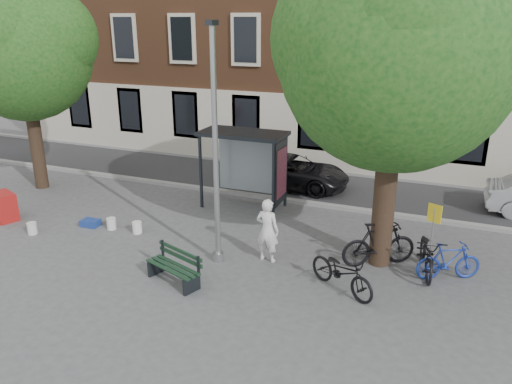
{
  "coord_description": "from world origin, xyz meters",
  "views": [
    {
      "loc": [
        5.45,
        -10.74,
        6.14
      ],
      "look_at": [
        0.34,
        1.84,
        1.4
      ],
      "focal_mm": 35.0,
      "sensor_mm": 36.0,
      "label": 1
    }
  ],
  "objects_px": {
    "bike_a": "(342,272)",
    "bike_c": "(427,253)",
    "bike_b": "(449,261)",
    "notice_sign": "(433,225)",
    "bus_shelter": "(255,153)",
    "bike_d": "(379,244)",
    "bench": "(175,268)",
    "red_stand": "(3,207)",
    "painter": "(267,230)",
    "car_dark": "(291,171)",
    "lamppost": "(216,161)"
  },
  "relations": [
    {
      "from": "bike_c",
      "to": "bike_d",
      "type": "xyz_separation_m",
      "value": [
        -1.2,
        -0.08,
        0.07
      ]
    },
    {
      "from": "bike_a",
      "to": "lamppost",
      "type": "bearing_deg",
      "value": 115.77
    },
    {
      "from": "bike_b",
      "to": "bike_c",
      "type": "height_order",
      "value": "bike_c"
    },
    {
      "from": "bus_shelter",
      "to": "bike_d",
      "type": "relative_size",
      "value": 1.42
    },
    {
      "from": "lamppost",
      "to": "painter",
      "type": "bearing_deg",
      "value": 23.4
    },
    {
      "from": "painter",
      "to": "red_stand",
      "type": "relative_size",
      "value": 1.94
    },
    {
      "from": "bike_d",
      "to": "bike_b",
      "type": "bearing_deg",
      "value": -126.83
    },
    {
      "from": "bench",
      "to": "bike_d",
      "type": "height_order",
      "value": "bike_d"
    },
    {
      "from": "car_dark",
      "to": "notice_sign",
      "type": "relative_size",
      "value": 2.22
    },
    {
      "from": "bike_d",
      "to": "car_dark",
      "type": "xyz_separation_m",
      "value": [
        -4.15,
        5.28,
        0.01
      ]
    },
    {
      "from": "bench",
      "to": "red_stand",
      "type": "relative_size",
      "value": 1.83
    },
    {
      "from": "bike_a",
      "to": "bike_c",
      "type": "bearing_deg",
      "value": -14.4
    },
    {
      "from": "bike_a",
      "to": "red_stand",
      "type": "bearing_deg",
      "value": 119.38
    },
    {
      "from": "lamppost",
      "to": "bike_a",
      "type": "xyz_separation_m",
      "value": [
        3.4,
        -0.31,
        -2.27
      ]
    },
    {
      "from": "lamppost",
      "to": "bus_shelter",
      "type": "xyz_separation_m",
      "value": [
        -0.61,
        4.11,
        -0.87
      ]
    },
    {
      "from": "bus_shelter",
      "to": "painter",
      "type": "xyz_separation_m",
      "value": [
        1.81,
        -3.59,
        -1.04
      ]
    },
    {
      "from": "bus_shelter",
      "to": "car_dark",
      "type": "height_order",
      "value": "bus_shelter"
    },
    {
      "from": "bike_b",
      "to": "notice_sign",
      "type": "relative_size",
      "value": 0.82
    },
    {
      "from": "bike_b",
      "to": "car_dark",
      "type": "bearing_deg",
      "value": 21.06
    },
    {
      "from": "bike_c",
      "to": "notice_sign",
      "type": "relative_size",
      "value": 1.01
    },
    {
      "from": "bike_c",
      "to": "bench",
      "type": "bearing_deg",
      "value": -163.96
    },
    {
      "from": "bench",
      "to": "bike_a",
      "type": "xyz_separation_m",
      "value": [
        3.88,
        1.11,
        0.14
      ]
    },
    {
      "from": "bike_a",
      "to": "bike_b",
      "type": "bearing_deg",
      "value": -24.87
    },
    {
      "from": "bike_b",
      "to": "bike_d",
      "type": "distance_m",
      "value": 1.73
    },
    {
      "from": "bench",
      "to": "bike_b",
      "type": "xyz_separation_m",
      "value": [
        6.19,
        2.67,
        0.12
      ]
    },
    {
      "from": "bus_shelter",
      "to": "bike_a",
      "type": "distance_m",
      "value": 6.13
    },
    {
      "from": "painter",
      "to": "bench",
      "type": "bearing_deg",
      "value": 54.08
    },
    {
      "from": "bike_a",
      "to": "bike_c",
      "type": "xyz_separation_m",
      "value": [
        1.78,
        1.75,
        0.02
      ]
    },
    {
      "from": "bike_c",
      "to": "car_dark",
      "type": "distance_m",
      "value": 7.46
    },
    {
      "from": "bike_b",
      "to": "notice_sign",
      "type": "xyz_separation_m",
      "value": [
        -0.46,
        -0.21,
        0.97
      ]
    },
    {
      "from": "bike_a",
      "to": "bike_b",
      "type": "relative_size",
      "value": 1.19
    },
    {
      "from": "notice_sign",
      "to": "bike_c",
      "type": "bearing_deg",
      "value": 122.43
    },
    {
      "from": "bench",
      "to": "notice_sign",
      "type": "xyz_separation_m",
      "value": [
        5.73,
        2.46,
        1.09
      ]
    },
    {
      "from": "lamppost",
      "to": "car_dark",
      "type": "relative_size",
      "value": 1.38
    },
    {
      "from": "bike_c",
      "to": "notice_sign",
      "type": "xyz_separation_m",
      "value": [
        0.07,
        -0.4,
        0.93
      ]
    },
    {
      "from": "bench",
      "to": "bike_a",
      "type": "distance_m",
      "value": 4.04
    },
    {
      "from": "lamppost",
      "to": "bike_d",
      "type": "distance_m",
      "value": 4.74
    },
    {
      "from": "lamppost",
      "to": "bike_c",
      "type": "bearing_deg",
      "value": 15.55
    },
    {
      "from": "bike_c",
      "to": "bike_d",
      "type": "bearing_deg",
      "value": 172.97
    },
    {
      "from": "lamppost",
      "to": "bench",
      "type": "relative_size",
      "value": 3.71
    },
    {
      "from": "lamppost",
      "to": "red_stand",
      "type": "height_order",
      "value": "lamppost"
    },
    {
      "from": "bus_shelter",
      "to": "notice_sign",
      "type": "bearing_deg",
      "value": -27.66
    },
    {
      "from": "car_dark",
      "to": "red_stand",
      "type": "distance_m",
      "value": 10.0
    },
    {
      "from": "bench",
      "to": "bike_b",
      "type": "height_order",
      "value": "bike_b"
    },
    {
      "from": "bus_shelter",
      "to": "painter",
      "type": "height_order",
      "value": "bus_shelter"
    },
    {
      "from": "painter",
      "to": "bike_b",
      "type": "relative_size",
      "value": 1.07
    },
    {
      "from": "bench",
      "to": "red_stand",
      "type": "height_order",
      "value": "red_stand"
    },
    {
      "from": "lamppost",
      "to": "car_dark",
      "type": "xyz_separation_m",
      "value": [
        -0.17,
        6.64,
        -2.17
      ]
    },
    {
      "from": "painter",
      "to": "car_dark",
      "type": "xyz_separation_m",
      "value": [
        -1.37,
        6.12,
        -0.26
      ]
    },
    {
      "from": "bike_a",
      "to": "bike_d",
      "type": "bearing_deg",
      "value": 11.85
    }
  ]
}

